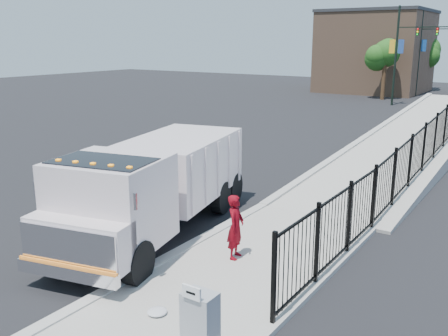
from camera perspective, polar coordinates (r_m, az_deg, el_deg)
The scene contains 15 objects.
ground at distance 13.23m, azimuth -4.06°, elevation -9.35°, with size 120.00×120.00×0.00m, color black.
sidewalk at distance 10.74m, azimuth -2.37°, elevation -14.97°, with size 3.55×12.00×0.12m, color #9E998E.
curb at distance 11.84m, azimuth -10.11°, elevation -12.13°, with size 0.30×12.00×0.16m, color #ADAAA3.
ramp at distance 26.64m, azimuth 21.36°, elevation 1.90°, with size 3.95×24.00×1.70m, color #9E998E.
iron_fence at distance 22.34m, azimuth 22.85°, elevation 1.86°, with size 0.10×28.00×1.80m, color black.
truck at distance 13.82m, azimuth -8.20°, elevation -1.72°, with size 4.16×8.23×2.70m.
worker at distance 12.20m, azimuth 1.33°, elevation -6.73°, with size 0.59×0.38×1.61m, color #6D040E.
utility_cabinet at distance 8.61m, azimuth -2.73°, elevation -17.75°, with size 0.55×0.40×1.25m, color gray.
arrow_sign at distance 8.09m, azimuth -3.74°, elevation -14.02°, with size 0.35×0.04×0.22m, color white.
debris at distance 10.25m, azimuth -7.66°, elevation -15.94°, with size 0.40×0.40×0.10m, color silver.
light_pole_0 at distance 44.08m, azimuth 19.46°, elevation 12.40°, with size 3.77×0.22×8.00m.
light_pole_2 at distance 52.26m, azimuth 21.78°, elevation 12.39°, with size 3.77×0.22×8.00m.
tree_0 at distance 48.13m, azimuth 17.97°, elevation 12.11°, with size 2.50×2.50×5.25m.
tree_2 at distance 58.83m, azimuth 22.02°, elevation 12.10°, with size 3.03×3.03×5.52m.
building at distance 56.03m, azimuth 16.92°, elevation 12.49°, with size 10.00×10.00×8.00m, color #8C664C.
Camera 1 is at (7.45, -9.55, 5.33)m, focal length 40.00 mm.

